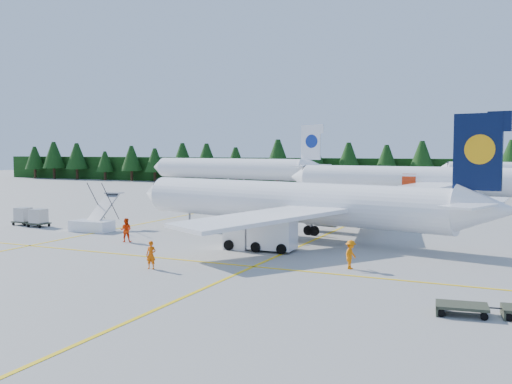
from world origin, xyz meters
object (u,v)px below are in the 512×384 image
at_px(airliner_red, 408,180).
at_px(airstairs, 94,223).
at_px(airliner_navy, 279,202).
at_px(service_truck, 260,233).

xyz_separation_m(airliner_red, airstairs, (-22.64, -40.34, -2.65)).
xyz_separation_m(airliner_navy, airliner_red, (5.05, 36.32, 0.30)).
height_order(airliner_navy, airliner_red, airliner_red).
relative_size(airliner_navy, service_truck, 6.34).
bearing_deg(airstairs, airliner_navy, 9.31).
bearing_deg(airliner_red, service_truck, -89.23).
bearing_deg(service_truck, airliner_navy, 99.39).
xyz_separation_m(airliner_navy, airstairs, (-17.59, -4.02, -2.34)).
distance_m(airstairs, service_truck, 19.13).
height_order(airliner_navy, airstairs, airliner_navy).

